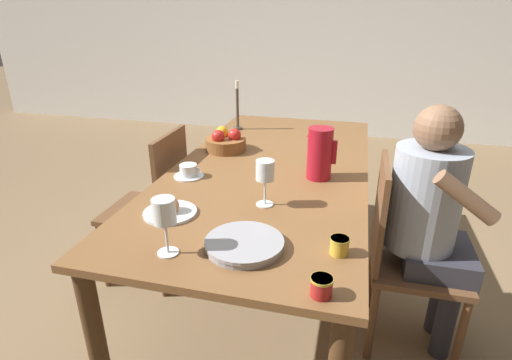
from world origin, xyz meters
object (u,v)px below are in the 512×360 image
chair_opposite (155,204)px  jam_jar_red (321,286)px  jam_jar_amber (339,245)px  wine_glass_juice (164,214)px  chair_person_side (403,253)px  fruit_bowl (226,142)px  candlestick_tall (237,111)px  teacup_near_person (189,172)px  red_pitcher (320,153)px  wine_glass_water (265,172)px  bread_plate (170,209)px  person_seated (431,214)px  serving_tray (244,244)px

chair_opposite → jam_jar_red: chair_opposite is taller
jam_jar_amber → wine_glass_juice: bearing=-165.8°
chair_person_side → chair_opposite: (-1.35, 0.17, 0.00)m
fruit_bowl → candlestick_tall: (-0.06, 0.45, 0.08)m
wine_glass_juice → teacup_near_person: 0.68m
red_pitcher → wine_glass_water: red_pitcher is taller
chair_opposite → bread_plate: 0.77m
wine_glass_water → bread_plate: (-0.35, -0.17, -0.13)m
wine_glass_water → jam_jar_amber: wine_glass_water is taller
chair_opposite → candlestick_tall: bearing=-23.9°
chair_opposite → wine_glass_water: bearing=-118.5°
chair_opposite → fruit_bowl: (0.37, 0.23, 0.33)m
wine_glass_water → jam_jar_red: 0.60m
wine_glass_juice → wine_glass_water: bearing=62.1°
fruit_bowl → chair_opposite: bearing=-147.8°
fruit_bowl → chair_person_side: bearing=-22.3°
person_seated → fruit_bowl: (-1.07, 0.40, 0.12)m
chair_opposite → serving_tray: (0.75, -0.74, 0.30)m
chair_person_side → red_pitcher: size_ratio=3.68×
chair_person_side → bread_plate: (-0.95, -0.40, 0.30)m
person_seated → bread_plate: bearing=-68.6°
bread_plate → person_seated: bearing=21.4°
red_pitcher → jam_jar_amber: (0.14, -0.64, -0.09)m
chair_person_side → jam_jar_red: 0.88m
jam_jar_red → fruit_bowl: fruit_bowl is taller
teacup_near_person → jam_jar_red: (0.71, -0.73, 0.01)m
jam_jar_amber → chair_opposite: bearing=146.8°
person_seated → jam_jar_amber: bearing=-35.1°
person_seated → serving_tray: bearing=-50.2°
person_seated → jam_jar_amber: size_ratio=17.93×
wine_glass_water → bread_plate: wine_glass_water is taller
wine_glass_water → fruit_bowl: size_ratio=0.85×
jam_jar_red → candlestick_tall: candlestick_tall is taller
chair_person_side → serving_tray: chair_person_side is taller
red_pitcher → jam_jar_red: (0.10, -0.87, -0.09)m
chair_person_side → person_seated: (0.09, 0.00, 0.21)m
red_pitcher → candlestick_tall: bearing=130.5°
serving_tray → candlestick_tall: size_ratio=0.83×
wine_glass_juice → serving_tray: (0.24, 0.09, -0.13)m
wine_glass_juice → fruit_bowl: (-0.15, 1.07, -0.10)m
teacup_near_person → fruit_bowl: (0.05, 0.43, 0.02)m
serving_tray → bread_plate: 0.39m
candlestick_tall → wine_glass_juice: bearing=-81.9°
person_seated → fruit_bowl: 1.15m
chair_opposite → red_pitcher: 1.02m
jam_jar_red → wine_glass_water: bearing=118.7°
jam_jar_amber → red_pitcher: bearing=102.1°
serving_tray → jam_jar_amber: (0.31, 0.04, 0.02)m
bread_plate → jam_jar_amber: 0.68m
chair_person_side → chair_opposite: size_ratio=1.00×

